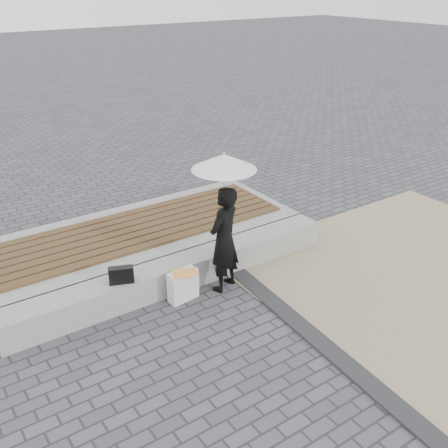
% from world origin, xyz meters
% --- Properties ---
extents(ground, '(80.00, 80.00, 0.00)m').
position_xyz_m(ground, '(0.00, 0.00, 0.00)').
color(ground, '#4A4A4F').
rests_on(ground, ground).
extents(terrazzo_zone, '(5.00, 5.00, 0.02)m').
position_xyz_m(terrazzo_zone, '(3.20, -0.50, 0.01)').
color(terrazzo_zone, tan).
rests_on(terrazzo_zone, ground).
extents(edging_band, '(0.61, 5.20, 0.04)m').
position_xyz_m(edging_band, '(0.75, -0.50, 0.02)').
color(edging_band, '#29292B').
rests_on(edging_band, ground).
extents(seating_ledge, '(5.00, 0.45, 0.40)m').
position_xyz_m(seating_ledge, '(0.00, 1.60, 0.20)').
color(seating_ledge, '#9D9E99').
rests_on(seating_ledge, ground).
extents(timber_platform, '(5.00, 2.00, 0.40)m').
position_xyz_m(timber_platform, '(0.00, 2.80, 0.20)').
color(timber_platform, '#989893').
rests_on(timber_platform, ground).
extents(timber_decking, '(4.60, 1.40, 0.04)m').
position_xyz_m(timber_decking, '(0.00, 2.80, 0.42)').
color(timber_decking, brown).
rests_on(timber_decking, timber_platform).
extents(woman, '(0.66, 0.56, 1.53)m').
position_xyz_m(woman, '(0.50, 1.17, 0.76)').
color(woman, black).
rests_on(woman, ground).
extents(parasol, '(0.85, 0.85, 1.08)m').
position_xyz_m(parasol, '(0.50, 1.17, 1.88)').
color(parasol, silver).
rests_on(parasol, ground).
extents(handbag, '(0.34, 0.22, 0.23)m').
position_xyz_m(handbag, '(-0.89, 1.50, 0.51)').
color(handbag, black).
rests_on(handbag, seating_ledge).
extents(canvas_tote, '(0.43, 0.22, 0.44)m').
position_xyz_m(canvas_tote, '(-0.13, 1.24, 0.22)').
color(canvas_tote, silver).
rests_on(canvas_tote, ground).
extents(magazine, '(0.38, 0.33, 0.01)m').
position_xyz_m(magazine, '(-0.13, 1.19, 0.44)').
color(magazine, '#F4413C').
rests_on(magazine, canvas_tote).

